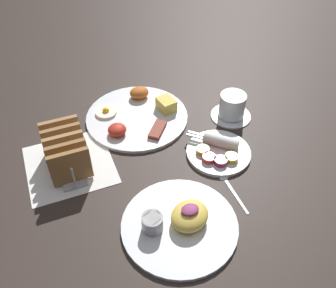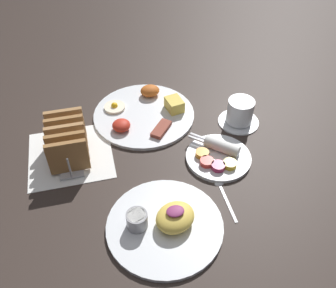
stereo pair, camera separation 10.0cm
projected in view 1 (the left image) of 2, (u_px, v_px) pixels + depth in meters
The scene contains 8 objects.
ground_plane at pixel (156, 166), 0.98m from camera, with size 3.00×3.00×0.00m, color #332823.
napkin_flat at pixel (70, 165), 0.98m from camera, with size 0.22×0.22×0.00m.
plate_breakfast at pixel (138, 115), 1.12m from camera, with size 0.30×0.30×0.05m.
plate_condiments at pixel (218, 151), 1.01m from camera, with size 0.17×0.18×0.04m.
plate_foreground at pixel (180, 222), 0.84m from camera, with size 0.26×0.26×0.06m.
toast_rack at pixel (66, 151), 0.95m from camera, with size 0.10×0.18×0.10m.
coffee_cup at pixel (232, 107), 1.11m from camera, with size 0.12×0.12×0.08m.
teaspoon at pixel (230, 186), 0.93m from camera, with size 0.02×0.13×0.01m.
Camera 1 is at (-0.22, -0.63, 0.72)m, focal length 40.00 mm.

